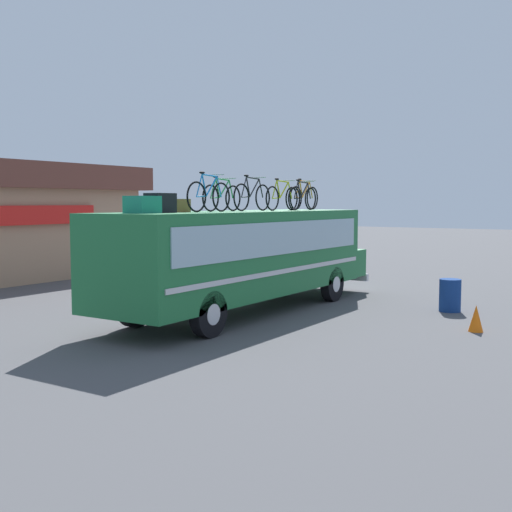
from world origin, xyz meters
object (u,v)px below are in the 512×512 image
at_px(luggage_bag_2, 160,203).
at_px(rooftop_bicycle_2, 222,197).
at_px(rooftop_bicycle_1, 209,195).
at_px(rooftop_bicycle_6, 304,197).
at_px(luggage_bag_1, 142,205).
at_px(rooftop_bicycle_5, 302,197).
at_px(trash_bin, 450,295).
at_px(traffic_cone, 476,318).
at_px(rooftop_bicycle_3, 252,196).
at_px(bus, 246,254).
at_px(rooftop_bicycle_4, 282,197).
at_px(luggage_bag_3, 178,206).

bearing_deg(luggage_bag_2, rooftop_bicycle_2, 2.85).
bearing_deg(rooftop_bicycle_1, rooftop_bicycle_6, 3.55).
bearing_deg(rooftop_bicycle_6, luggage_bag_1, -178.60).
bearing_deg(rooftop_bicycle_5, trash_bin, -80.71).
relative_size(luggage_bag_1, traffic_cone, 1.02).
bearing_deg(trash_bin, luggage_bag_2, 144.88).
relative_size(rooftop_bicycle_3, rooftop_bicycle_5, 1.06).
bearing_deg(bus, luggage_bag_2, 179.92).
relative_size(luggage_bag_2, rooftop_bicycle_4, 0.36).
bearing_deg(traffic_cone, rooftop_bicycle_5, 72.57).
bearing_deg(rooftop_bicycle_6, rooftop_bicycle_1, -176.45).
distance_m(luggage_bag_1, traffic_cone, 8.05).
xyz_separation_m(luggage_bag_3, rooftop_bicycle_5, (5.07, -0.58, 0.22)).
bearing_deg(rooftop_bicycle_5, luggage_bag_2, 176.18).
height_order(luggage_bag_2, rooftop_bicycle_1, rooftop_bicycle_1).
bearing_deg(traffic_cone, rooftop_bicycle_3, 95.00).
height_order(luggage_bag_1, traffic_cone, luggage_bag_1).
distance_m(rooftop_bicycle_3, rooftop_bicycle_6, 3.30).
relative_size(rooftop_bicycle_3, trash_bin, 2.00).
height_order(luggage_bag_2, rooftop_bicycle_3, rooftop_bicycle_3).
distance_m(luggage_bag_3, rooftop_bicycle_4, 4.01).
bearing_deg(traffic_cone, rooftop_bicycle_6, 65.36).
relative_size(bus, luggage_bag_2, 16.71).
xyz_separation_m(luggage_bag_1, rooftop_bicycle_1, (2.18, -0.15, 0.21)).
distance_m(luggage_bag_1, rooftop_bicycle_4, 5.50).
xyz_separation_m(rooftop_bicycle_1, trash_bin, (5.10, -4.42, -2.72)).
bearing_deg(luggage_bag_1, bus, 1.07).
height_order(rooftop_bicycle_3, rooftop_bicycle_6, rooftop_bicycle_6).
distance_m(bus, rooftop_bicycle_5, 2.92).
distance_m(rooftop_bicycle_3, traffic_cone, 6.55).
bearing_deg(rooftop_bicycle_1, rooftop_bicycle_2, 19.23).
bearing_deg(luggage_bag_1, rooftop_bicycle_6, 1.40).
relative_size(bus, rooftop_bicycle_5, 6.27).
distance_m(rooftop_bicycle_5, trash_bin, 5.09).
bearing_deg(rooftop_bicycle_3, luggage_bag_1, -179.99).
bearing_deg(rooftop_bicycle_1, rooftop_bicycle_5, -2.11).
xyz_separation_m(rooftop_bicycle_4, traffic_cone, (-0.65, -5.61, -2.83)).
height_order(rooftop_bicycle_2, rooftop_bicycle_5, rooftop_bicycle_5).
bearing_deg(rooftop_bicycle_3, traffic_cone, -85.00).
height_order(rooftop_bicycle_1, rooftop_bicycle_4, rooftop_bicycle_1).
bearing_deg(rooftop_bicycle_2, traffic_cone, -74.99).
relative_size(luggage_bag_2, traffic_cone, 1.02).
height_order(rooftop_bicycle_2, trash_bin, rooftop_bicycle_2).
bearing_deg(luggage_bag_1, rooftop_bicycle_3, 0.01).
xyz_separation_m(luggage_bag_1, luggage_bag_3, (1.51, 0.26, -0.03)).
distance_m(rooftop_bicycle_5, rooftop_bicycle_6, 1.15).
distance_m(rooftop_bicycle_2, traffic_cone, 6.90).
height_order(rooftop_bicycle_1, trash_bin, rooftop_bicycle_1).
distance_m(bus, rooftop_bicycle_4, 2.08).
bearing_deg(luggage_bag_2, rooftop_bicycle_5, -3.82).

